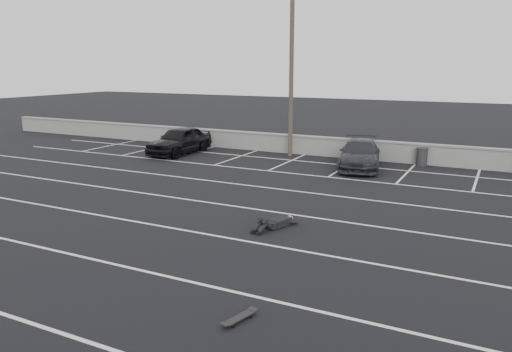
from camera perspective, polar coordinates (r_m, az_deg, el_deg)
The scene contains 9 objects.
ground at distance 15.18m, azimuth -6.52°, elevation -6.48°, with size 120.00×120.00×0.00m, color black.
seawall at distance 27.49m, azimuth 9.64°, elevation 3.25°, with size 50.00×0.45×1.06m.
stall_lines at distance 18.88m, azimuth 0.60°, elevation -2.55°, with size 36.00×20.05×0.01m.
car_left at distance 28.49m, azimuth -8.73°, elevation 4.06°, with size 1.81×4.51×1.54m, color black.
car_right at distance 24.81m, azimuth 11.77°, elevation 2.46°, with size 1.90×4.66×1.35m, color #25252B.
utility_pole at distance 27.29m, azimuth 4.06°, elevation 11.73°, with size 1.19×0.24×8.95m.
trash_bin at distance 26.19m, azimuth 18.41°, elevation 2.12°, with size 0.66×0.66×0.91m.
person at distance 15.69m, azimuth 2.78°, elevation -4.90°, with size 1.49×2.43×0.45m, color black, non-canonical shape.
skateboard at distance 10.23m, azimuth -1.92°, elevation -15.89°, with size 0.38×0.78×0.09m.
Camera 1 is at (7.95, -11.95, 4.96)m, focal length 35.00 mm.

